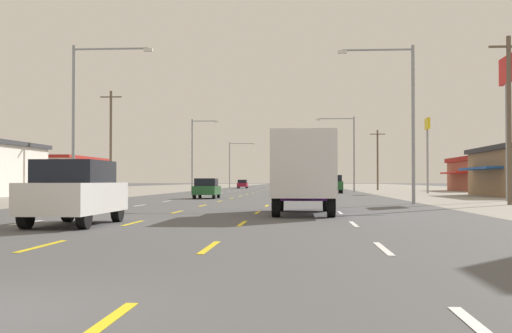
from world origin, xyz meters
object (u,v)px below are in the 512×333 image
Objects in this scene: streetlight_right_row_1 at (350,147)px; suv_far_right_farthest at (323,183)px; hatchback_far_right_distant_a at (321,184)px; suv_far_right_midfar at (333,184)px; streetlight_left_row_2 at (233,161)px; pole_sign_right_row_2 at (427,137)px; hatchback_far_left_distant_b at (243,184)px; streetlight_right_row_2 at (333,156)px; streetlight_left_row_0 at (82,110)px; hatchback_inner_left_mid at (207,188)px; suv_inner_right_far at (302,183)px; sedan_far_right_farther at (326,185)px; suv_inner_left_nearest at (75,192)px; sedan_far_right_distant_c at (319,184)px; pole_sign_right_row_1 at (507,87)px; streetlight_right_row_0 at (405,111)px; box_truck_inner_right_near at (303,169)px; streetlight_left_row_1 at (195,150)px.

suv_far_right_farthest is at bearing 97.31° from streetlight_right_row_1.
hatchback_far_right_distant_a is at bearing 94.91° from streetlight_right_row_1.
streetlight_left_row_2 reaches higher than suv_far_right_midfar.
hatchback_far_left_distant_b is at bearing 117.59° from pole_sign_right_row_2.
streetlight_left_row_2 is 0.84× the size of streetlight_right_row_2.
hatchback_far_right_distant_a is at bearing 77.38° from streetlight_left_row_0.
suv_far_right_midfar is 0.56× the size of streetlight_left_row_2.
suv_far_right_midfar reaches higher than hatchback_inner_left_mid.
hatchback_far_left_distant_b is 10.16m from streetlight_left_row_2.
sedan_far_right_farther is at bearing 51.94° from suv_inner_right_far.
suv_inner_left_nearest is at bearing -96.88° from streetlight_right_row_2.
sedan_far_right_farther is 43.62m from streetlight_left_row_2.
pole_sign_right_row_2 reaches higher than suv_far_right_midfar.
streetlight_right_row_2 is (5.92, 44.18, 5.10)m from suv_inner_right_far.
streetlight_right_row_1 is (2.78, -3.64, 4.75)m from sedan_far_right_farther.
streetlight_left_row_0 is (-13.30, -43.46, 4.63)m from suv_inner_right_far.
suv_inner_right_far reaches higher than sedan_far_right_farther.
streetlight_right_row_2 reaches higher than pole_sign_right_row_2.
sedan_far_right_distant_c is at bearing 89.64° from sedan_far_right_farther.
suv_far_right_farthest is at bearing -45.62° from hatchback_far_left_distant_b.
hatchback_far_right_distant_a is at bearing 83.72° from suv_inner_left_nearest.
suv_inner_right_far is 36.98m from hatchback_far_left_distant_b.
streetlight_right_row_1 is (19.21, 43.82, -0.15)m from streetlight_left_row_0.
pole_sign_right_row_2 is 55.13m from streetlight_right_row_2.
streetlight_left_row_0 reaches higher than suv_far_right_farthest.
pole_sign_right_row_1 is at bearing -75.74° from sedan_far_right_farther.
streetlight_left_row_0 is 19.26m from streetlight_right_row_0.
streetlight_left_row_2 reaches higher than suv_inner_left_nearest.
pole_sign_right_row_1 is at bearing -78.42° from streetlight_right_row_1.
suv_inner_right_far is 0.47× the size of streetlight_right_row_2.
sedan_far_right_farther is 26.69m from hatchback_far_right_distant_a.
suv_inner_right_far is (7.33, 32.21, 0.24)m from hatchback_inner_left_mid.
box_truck_inner_right_near is 1.85× the size of hatchback_far_right_distant_a.
streetlight_left_row_1 is (-16.84, 10.46, 4.23)m from suv_far_right_midfar.
suv_far_right_farthest is at bearing 51.47° from streetlight_left_row_1.
pole_sign_right_row_1 is 10.03m from streetlight_right_row_0.
box_truck_inner_right_near reaches higher than suv_inner_left_nearest.
streetlight_left_row_0 reaches higher than streetlight_left_row_2.
streetlight_left_row_1 is at bearing -90.35° from streetlight_left_row_2.
suv_far_right_midfar is 37.56m from streetlight_left_row_0.
suv_far_right_midfar is 10.63m from suv_inner_right_far.
sedan_far_right_distant_c is 86.97m from pole_sign_right_row_1.
hatchback_far_left_distant_b is 0.48× the size of pole_sign_right_row_2.
suv_inner_left_nearest is 0.47× the size of streetlight_right_row_2.
suv_inner_left_nearest reaches higher than hatchback_far_right_distant_a.
pole_sign_right_row_2 is 0.77× the size of streetlight_right_row_2.
hatchback_far_right_distant_a is 0.45× the size of streetlight_left_row_2.
suv_far_right_farthest is at bearing -90.41° from sedan_far_right_distant_c.
hatchback_far_right_distant_a is 0.42× the size of streetlight_right_row_0.
suv_far_right_midfar and suv_inner_right_far have the same top height.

